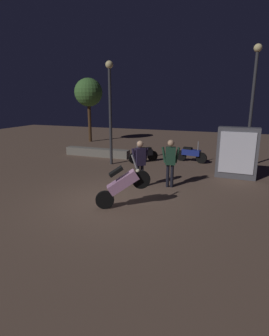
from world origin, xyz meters
The scene contains 11 objects.
ground_plane centered at (0.00, 0.00, 0.00)m, with size 40.00×40.00×0.00m, color brown.
motorcycle_pink_foreground centered at (0.56, -0.32, 0.74)m, with size 1.50×0.89×1.63m.
motorcycle_blue_parked_left centered at (1.55, 6.47, 0.44)m, with size 1.64×0.50×1.11m.
motorcycle_black_parked_right centered at (-0.74, 5.56, 0.44)m, with size 1.21×1.27×1.11m.
person_rider_beside centered at (0.42, 1.66, 1.06)m, with size 0.56×0.51×1.76m.
person_bystander_far centered at (1.44, 2.10, 1.07)m, with size 0.67×0.32×1.78m.
streetlamp_near centered at (4.19, 6.41, 3.47)m, with size 0.36×0.36×5.53m.
streetlamp_far centered at (-2.14, 4.63, 3.12)m, with size 0.36×0.36×4.90m.
tree_left_bg centered at (-6.76, 10.75, 3.60)m, with size 2.05×2.05×4.66m.
kiosk_billboard centered at (3.73, 4.24, 1.05)m, with size 1.62×0.59×2.10m.
planter_wall_low centered at (-3.70, 6.08, 0.22)m, with size 3.81×0.50×0.45m.
Camera 1 is at (3.54, -7.39, 3.24)m, focal length 28.89 mm.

